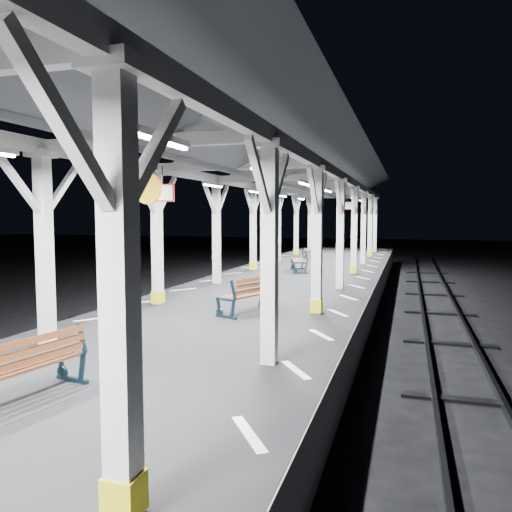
% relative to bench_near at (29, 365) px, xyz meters
% --- Properties ---
extents(ground, '(120.00, 120.00, 0.00)m').
position_rel_bench_near_xyz_m(ground, '(0.35, 4.30, -1.44)').
color(ground, black).
rests_on(ground, ground).
extents(platform, '(6.00, 50.00, 1.00)m').
position_rel_bench_near_xyz_m(platform, '(0.35, 4.30, -0.94)').
color(platform, black).
rests_on(platform, ground).
extents(hazard_stripes_left, '(1.00, 48.00, 0.01)m').
position_rel_bench_near_xyz_m(hazard_stripes_left, '(-2.10, 4.30, -0.44)').
color(hazard_stripes_left, silver).
rests_on(hazard_stripes_left, platform).
extents(hazard_stripes_right, '(1.00, 48.00, 0.01)m').
position_rel_bench_near_xyz_m(hazard_stripes_right, '(2.80, 4.30, -0.44)').
color(hazard_stripes_right, silver).
rests_on(hazard_stripes_right, platform).
extents(track_left, '(2.20, 60.00, 0.16)m').
position_rel_bench_near_xyz_m(track_left, '(-4.65, 4.30, -1.36)').
color(track_left, '#2D2D33').
rests_on(track_left, ground).
extents(track_right, '(2.20, 60.00, 0.16)m').
position_rel_bench_near_xyz_m(track_right, '(5.35, 4.30, -1.36)').
color(track_right, '#2D2D33').
rests_on(track_right, ground).
extents(canopy, '(5.40, 49.00, 4.65)m').
position_rel_bench_near_xyz_m(canopy, '(0.35, 4.28, 3.12)').
color(canopy, silver).
rests_on(canopy, platform).
extents(bench_near, '(0.82, 1.59, 0.82)m').
position_rel_bench_near_xyz_m(bench_near, '(0.00, 0.00, 0.00)').
color(bench_near, '#122630').
rests_on(bench_near, platform).
extents(bench_mid, '(1.11, 1.68, 0.85)m').
position_rel_bench_near_xyz_m(bench_mid, '(0.94, 5.87, 0.02)').
color(bench_mid, '#122630').
rests_on(bench_mid, platform).
extents(bench_far, '(1.03, 1.73, 0.88)m').
position_rel_bench_near_xyz_m(bench_far, '(0.29, 14.50, 0.03)').
color(bench_far, '#122630').
rests_on(bench_far, platform).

